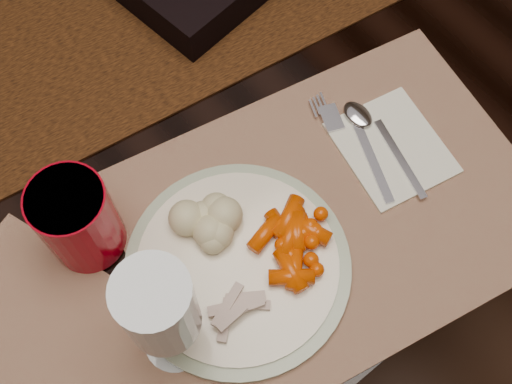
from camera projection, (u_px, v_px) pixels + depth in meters
floor at (181, 252)px, 1.53m from camera, size 5.00×5.00×0.00m
dining_table at (160, 184)px, 1.19m from camera, size 1.80×1.00×0.75m
table_runner at (52, 35)px, 0.86m from camera, size 1.92×0.61×0.00m
placemat_main at (334, 210)px, 0.76m from camera, size 0.53×0.43×0.00m
dinner_plate at (238, 266)px, 0.72m from camera, size 0.29×0.29×0.01m
baby_carrots at (299, 244)px, 0.71m from camera, size 0.11×0.10×0.02m
mashed_potatoes at (212, 217)px, 0.71m from camera, size 0.08×0.07×0.04m
turkey_shreds at (232, 307)px, 0.68m from camera, size 0.08×0.07×0.02m
napkin at (391, 148)px, 0.79m from camera, size 0.14×0.16×0.00m
fork at (362, 149)px, 0.78m from camera, size 0.08×0.15×0.00m
spoon at (387, 145)px, 0.78m from camera, size 0.06×0.15×0.00m
red_cup at (78, 220)px, 0.69m from camera, size 0.10×0.10×0.11m
wine_glass at (165, 320)px, 0.60m from camera, size 0.08×0.08×0.20m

